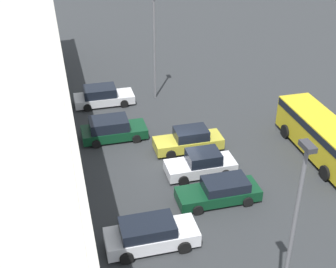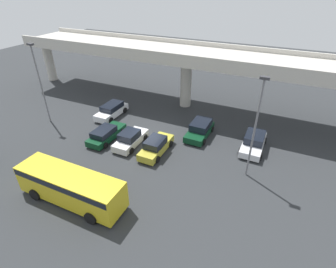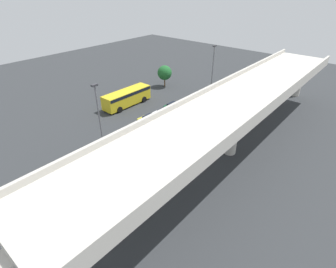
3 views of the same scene
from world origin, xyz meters
name	(u,v)px [view 3 (image 3 of 3)]	position (x,y,z in m)	size (l,w,h in m)	color
ground_plane	(165,126)	(0.00, 0.00, 0.00)	(102.13, 102.13, 0.00)	#2D3033
highway_overpass	(236,105)	(0.00, 10.30, 6.33)	(49.09, 7.28, 7.67)	#BCB7AD
parked_car_0	(213,112)	(-7.01, 3.51, 0.76)	(2.10, 4.78, 1.56)	silver
parked_car_1	(178,109)	(-4.35, -1.23, 0.67)	(2.04, 4.86, 1.40)	#0C381E
parked_car_2	(167,116)	(-1.46, -1.02, 0.72)	(2.02, 4.43, 1.59)	silver
parked_car_3	(152,123)	(1.53, -1.10, 0.73)	(1.97, 4.70, 1.59)	gold
parked_car_4	(165,143)	(4.34, 3.78, 0.76)	(2.24, 4.60, 1.59)	#0C381E
parked_car_5	(131,164)	(10.03, 3.72, 0.73)	(2.22, 4.81, 1.55)	silver
shuttle_bus	(127,97)	(-1.31, -9.52, 1.52)	(8.69, 2.69, 2.53)	gold
lamp_post_near_aisle	(99,117)	(10.21, -0.73, 5.14)	(0.70, 0.35, 8.88)	slate
lamp_post_mid_lot	(213,69)	(-12.95, -0.75, 5.22)	(0.70, 0.35, 9.03)	slate
tree_front_left	(165,73)	(-12.03, -10.64, 2.72)	(2.74, 2.74, 4.10)	brown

